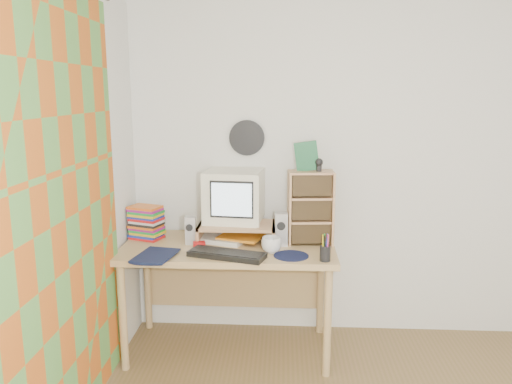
# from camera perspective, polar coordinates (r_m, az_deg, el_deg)

# --- Properties ---
(back_wall) EXTENTS (3.50, 0.00, 3.50)m
(back_wall) POSITION_cam_1_polar(r_m,az_deg,el_deg) (3.62, 13.84, 3.15)
(back_wall) COLOR silver
(back_wall) RESTS_ON floor
(curtain) EXTENTS (0.00, 2.20, 2.20)m
(curtain) POSITION_cam_1_polar(r_m,az_deg,el_deg) (2.55, -20.94, -2.95)
(curtain) COLOR #BF5A1B
(curtain) RESTS_ON left_wall
(wall_disc) EXTENTS (0.25, 0.02, 0.25)m
(wall_disc) POSITION_cam_1_polar(r_m,az_deg,el_deg) (3.53, -1.05, 6.21)
(wall_disc) COLOR black
(wall_disc) RESTS_ON back_wall
(desk) EXTENTS (1.40, 0.70, 0.75)m
(desk) POSITION_cam_1_polar(r_m,az_deg,el_deg) (3.43, -3.03, -7.91)
(desk) COLOR tan
(desk) RESTS_ON floor
(monitor_riser) EXTENTS (0.52, 0.30, 0.12)m
(monitor_riser) POSITION_cam_1_polar(r_m,az_deg,el_deg) (3.39, -2.17, -4.08)
(monitor_riser) COLOR tan
(monitor_riser) RESTS_ON desk
(crt_monitor) EXTENTS (0.41, 0.41, 0.35)m
(crt_monitor) POSITION_cam_1_polar(r_m,az_deg,el_deg) (3.39, -2.57, -0.56)
(crt_monitor) COLOR white
(crt_monitor) RESTS_ON monitor_riser
(speaker_left) EXTENTS (0.08, 0.08, 0.19)m
(speaker_left) POSITION_cam_1_polar(r_m,az_deg,el_deg) (3.36, -7.50, -4.34)
(speaker_left) COLOR #B4B3B9
(speaker_left) RESTS_ON desk
(speaker_right) EXTENTS (0.09, 0.09, 0.22)m
(speaker_right) POSITION_cam_1_polar(r_m,az_deg,el_deg) (3.30, 2.89, -4.26)
(speaker_right) COLOR #B4B3B9
(speaker_right) RESTS_ON desk
(keyboard) EXTENTS (0.50, 0.29, 0.03)m
(keyboard) POSITION_cam_1_polar(r_m,az_deg,el_deg) (3.09, -3.36, -7.15)
(keyboard) COLOR black
(keyboard) RESTS_ON desk
(dvd_stack) EXTENTS (0.24, 0.21, 0.29)m
(dvd_stack) POSITION_cam_1_polar(r_m,az_deg,el_deg) (3.52, -12.46, -2.90)
(dvd_stack) COLOR brown
(dvd_stack) RESTS_ON desk
(cd_rack) EXTENTS (0.31, 0.18, 0.49)m
(cd_rack) POSITION_cam_1_polar(r_m,az_deg,el_deg) (3.32, 6.23, -1.80)
(cd_rack) COLOR tan
(cd_rack) RESTS_ON desk
(mug) EXTENTS (0.15, 0.15, 0.10)m
(mug) POSITION_cam_1_polar(r_m,az_deg,el_deg) (3.16, 1.77, -6.06)
(mug) COLOR silver
(mug) RESTS_ON desk
(diary) EXTENTS (0.29, 0.24, 0.05)m
(diary) POSITION_cam_1_polar(r_m,az_deg,el_deg) (3.17, -13.21, -6.76)
(diary) COLOR #0F1738
(diary) RESTS_ON desk
(mousepad) EXTENTS (0.25, 0.25, 0.00)m
(mousepad) POSITION_cam_1_polar(r_m,az_deg,el_deg) (3.12, 4.04, -7.27)
(mousepad) COLOR #101836
(mousepad) RESTS_ON desk
(pen_cup) EXTENTS (0.07, 0.07, 0.13)m
(pen_cup) POSITION_cam_1_polar(r_m,az_deg,el_deg) (3.04, 7.92, -6.66)
(pen_cup) COLOR black
(pen_cup) RESTS_ON desk
(papers) EXTENTS (0.38, 0.33, 0.04)m
(papers) POSITION_cam_1_polar(r_m,az_deg,el_deg) (3.42, -3.04, -5.22)
(papers) COLOR white
(papers) RESTS_ON desk
(red_box) EXTENTS (0.09, 0.07, 0.04)m
(red_box) POSITION_cam_1_polar(r_m,az_deg,el_deg) (3.29, -6.50, -6.01)
(red_box) COLOR red
(red_box) RESTS_ON desk
(game_box) EXTENTS (0.15, 0.04, 0.19)m
(game_box) POSITION_cam_1_polar(r_m,az_deg,el_deg) (3.28, 5.81, 4.09)
(game_box) COLOR #195832
(game_box) RESTS_ON cd_rack
(webcam) EXTENTS (0.06, 0.06, 0.09)m
(webcam) POSITION_cam_1_polar(r_m,az_deg,el_deg) (3.26, 7.22, 3.10)
(webcam) COLOR black
(webcam) RESTS_ON cd_rack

